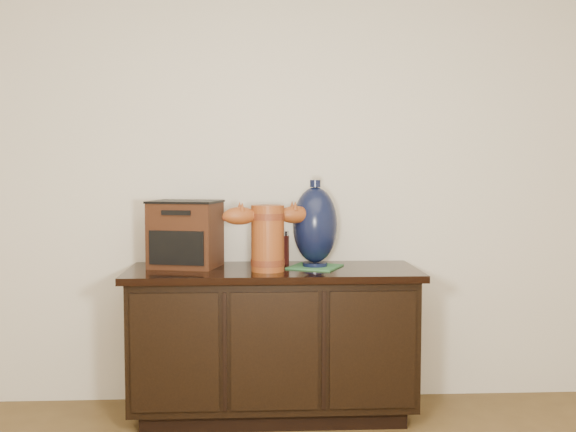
{
  "coord_description": "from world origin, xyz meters",
  "views": [
    {
      "loc": [
        -0.1,
        -1.14,
        1.26
      ],
      "look_at": [
        0.07,
        2.18,
        1.02
      ],
      "focal_mm": 42.0,
      "sensor_mm": 36.0,
      "label": 1
    }
  ],
  "objects": [
    {
      "name": "spray_can",
      "position": [
        0.06,
        2.39,
        0.84
      ],
      "size": [
        0.06,
        0.06,
        0.18
      ],
      "color": "#4F100D",
      "rests_on": "sideboard"
    },
    {
      "name": "sideboard",
      "position": [
        0.0,
        2.23,
        0.39
      ],
      "size": [
        1.46,
        0.56,
        0.75
      ],
      "color": "black",
      "rests_on": "ground"
    },
    {
      "name": "tv_radio",
      "position": [
        -0.44,
        2.31,
        0.93
      ],
      "size": [
        0.4,
        0.35,
        0.34
      ],
      "rotation": [
        0.0,
        0.0,
        -0.25
      ],
      "color": "#3B1C0E",
      "rests_on": "sideboard"
    },
    {
      "name": "green_mat",
      "position": [
        0.22,
        2.26,
        0.76
      ],
      "size": [
        0.31,
        0.31,
        0.01
      ],
      "primitive_type": "cube",
      "rotation": [
        0.0,
        0.0,
        -0.43
      ],
      "color": "#33723E",
      "rests_on": "sideboard"
    },
    {
      "name": "room",
      "position": [
        0.0,
        0.0,
        1.3
      ],
      "size": [
        5.0,
        5.0,
        5.0
      ],
      "color": "brown",
      "rests_on": "ground"
    },
    {
      "name": "terracotta_vessel",
      "position": [
        -0.03,
        2.15,
        0.94
      ],
      "size": [
        0.46,
        0.21,
        0.32
      ],
      "rotation": [
        0.0,
        0.0,
        0.28
      ],
      "color": "#97481B",
      "rests_on": "sideboard"
    },
    {
      "name": "lamp_base",
      "position": [
        0.22,
        2.26,
        0.97
      ],
      "size": [
        0.3,
        0.3,
        0.44
      ],
      "rotation": [
        0.0,
        0.0,
        -0.43
      ],
      "color": "black",
      "rests_on": "green_mat"
    }
  ]
}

